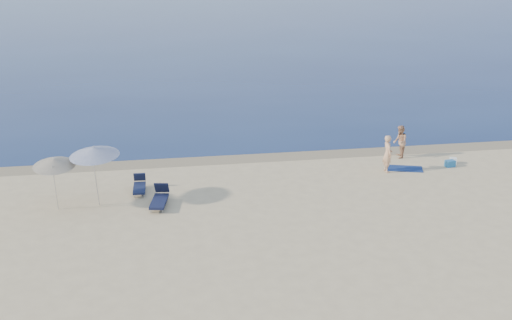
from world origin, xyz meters
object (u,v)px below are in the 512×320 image
(person_left, at_px, (388,154))
(blue_cooler, at_px, (450,163))
(person_right, at_px, (400,142))
(umbrella_near, at_px, (94,151))

(person_left, distance_m, blue_cooler, 3.33)
(person_right, distance_m, blue_cooler, 2.65)
(umbrella_near, bearing_deg, person_left, 31.60)
(person_left, bearing_deg, person_right, -35.29)
(person_left, distance_m, person_right, 2.39)
(person_left, bearing_deg, blue_cooler, -86.54)
(blue_cooler, bearing_deg, person_right, 127.72)
(blue_cooler, xyz_separation_m, umbrella_near, (-16.27, -2.01, 2.09))
(person_left, relative_size, person_right, 1.07)
(person_right, bearing_deg, person_left, -22.17)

